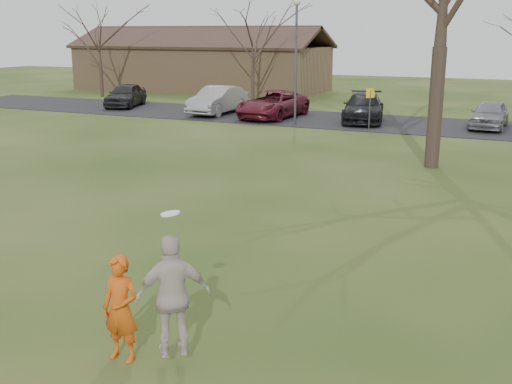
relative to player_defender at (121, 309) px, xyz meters
The scene contains 12 objects.
ground 0.96m from the player_defender, 72.68° to the left, with size 120.00×120.00×0.00m, color #1E380F.
parking_strip 25.51m from the player_defender, 89.65° to the left, with size 62.00×6.50×0.04m, color black.
player_defender is the anchor object (origin of this frame).
car_0 31.76m from the player_defender, 125.45° to the left, with size 1.74×4.34×1.48m, color black.
car_1 27.66m from the player_defender, 114.45° to the left, with size 1.69×4.83×1.59m, color gray.
car_2 26.19m from the player_defender, 107.55° to the left, with size 2.47×5.35×1.49m, color maroon.
car_3 25.71m from the player_defender, 96.48° to the left, with size 2.06×5.06×1.47m, color black.
car_4 25.98m from the player_defender, 82.48° to the left, with size 1.62×4.02×1.37m, color gray.
catching_play 0.91m from the player_defender, ahead, with size 1.11×0.99×2.11m.
building 43.33m from the player_defender, 117.27° to the left, with size 20.60×8.50×5.14m.
lamp_post 23.94m from the player_defender, 104.25° to the left, with size 0.34×0.34×6.27m.
sign_yellow 22.59m from the player_defender, 94.68° to the left, with size 0.35×0.35×2.08m.
Camera 1 is at (4.96, -7.19, 4.72)m, focal length 43.03 mm.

